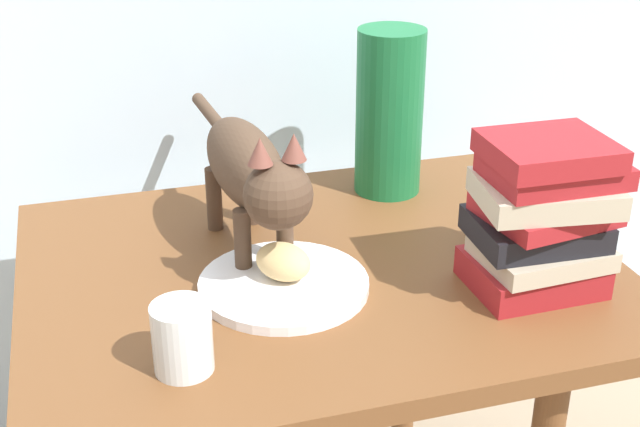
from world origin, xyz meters
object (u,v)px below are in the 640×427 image
at_px(plate, 284,285).
at_px(tv_remote, 501,217).
at_px(book_stack, 542,216).
at_px(green_vase, 389,112).
at_px(candle_jar, 183,341).
at_px(side_table, 320,309).
at_px(cat, 251,171).
at_px(bread_roll, 283,262).

bearing_deg(plate, tv_remote, 15.38).
height_order(book_stack, tv_remote, book_stack).
bearing_deg(green_vase, book_stack, -78.02).
xyz_separation_m(green_vase, candle_jar, (-0.41, -0.42, -0.10)).
bearing_deg(green_vase, plate, -132.30).
xyz_separation_m(side_table, cat, (-0.08, 0.05, 0.21)).
bearing_deg(book_stack, cat, 150.37).
bearing_deg(plate, side_table, 38.90).
relative_size(side_table, plate, 3.62).
bearing_deg(tv_remote, green_vase, 82.47).
bearing_deg(bread_roll, candle_jar, -136.40).
bearing_deg(green_vase, tv_remote, -53.48).
distance_m(cat, green_vase, 0.32).
bearing_deg(side_table, candle_jar, -138.47).
bearing_deg(book_stack, green_vase, 101.98).
xyz_separation_m(bread_roll, cat, (-0.02, 0.10, 0.09)).
xyz_separation_m(green_vase, tv_remote, (0.13, -0.17, -0.13)).
height_order(side_table, bread_roll, bread_roll).
relative_size(side_table, candle_jar, 9.84).
relative_size(side_table, tv_remote, 5.58).
bearing_deg(cat, candle_jar, -118.81).
height_order(bread_roll, tv_remote, bread_roll).
distance_m(side_table, tv_remote, 0.33).
relative_size(book_stack, tv_remote, 1.45).
bearing_deg(book_stack, plate, 164.70).
bearing_deg(green_vase, candle_jar, -134.15).
distance_m(side_table, bread_roll, 0.14).
bearing_deg(book_stack, side_table, 151.11).
xyz_separation_m(book_stack, green_vase, (-0.08, 0.36, 0.03)).
height_order(plate, book_stack, book_stack).
distance_m(green_vase, candle_jar, 0.59).
xyz_separation_m(plate, candle_jar, (-0.16, -0.14, 0.03)).
xyz_separation_m(side_table, green_vase, (0.18, 0.22, 0.21)).
distance_m(book_stack, tv_remote, 0.22).
relative_size(bread_roll, tv_remote, 0.53).
bearing_deg(candle_jar, plate, 42.60).
relative_size(cat, book_stack, 2.21).
bearing_deg(book_stack, tv_remote, 75.66).
height_order(green_vase, candle_jar, green_vase).
bearing_deg(plate, cat, 99.48).
bearing_deg(side_table, tv_remote, 9.09).
distance_m(cat, candle_jar, 0.30).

